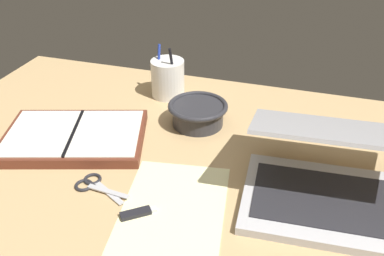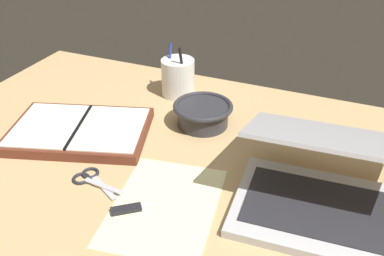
# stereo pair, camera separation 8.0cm
# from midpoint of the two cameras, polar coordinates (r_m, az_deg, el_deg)

# --- Properties ---
(desk_top) EXTENTS (1.40, 1.00, 0.02)m
(desk_top) POSITION_cam_midpoint_polar(r_m,az_deg,el_deg) (0.95, 0.28, -6.73)
(desk_top) COLOR tan
(desk_top) RESTS_ON ground
(laptop) EXTENTS (0.36, 0.34, 0.18)m
(laptop) POSITION_cam_midpoint_polar(r_m,az_deg,el_deg) (0.89, 20.21, -7.33)
(laptop) COLOR #B7B7BC
(laptop) RESTS_ON desk_top
(bowl) EXTENTS (0.16, 0.16, 0.06)m
(bowl) POSITION_cam_midpoint_polar(r_m,az_deg,el_deg) (1.11, 3.54, 1.93)
(bowl) COLOR #2D2D33
(bowl) RESTS_ON desk_top
(pen_cup) EXTENTS (0.10, 0.10, 0.16)m
(pen_cup) POSITION_cam_midpoint_polar(r_m,az_deg,el_deg) (1.25, -0.03, 6.72)
(pen_cup) COLOR white
(pen_cup) RESTS_ON desk_top
(planner) EXTENTS (0.39, 0.32, 0.03)m
(planner) POSITION_cam_midpoint_polar(r_m,az_deg,el_deg) (1.10, -12.75, -0.39)
(planner) COLOR brown
(planner) RESTS_ON desk_top
(scissors) EXTENTS (0.13, 0.08, 0.01)m
(scissors) POSITION_cam_midpoint_polar(r_m,az_deg,el_deg) (0.95, -11.09, -6.68)
(scissors) COLOR #B7B7BC
(scissors) RESTS_ON desk_top
(paper_sheet_front) EXTENTS (0.24, 0.31, 0.00)m
(paper_sheet_front) POSITION_cam_midpoint_polar(r_m,az_deg,el_deg) (0.87, -0.97, -10.40)
(paper_sheet_front) COLOR #F4EFB2
(paper_sheet_front) RESTS_ON desk_top
(usb_drive) EXTENTS (0.07, 0.06, 0.01)m
(usb_drive) POSITION_cam_midpoint_polar(r_m,az_deg,el_deg) (0.86, -5.92, -10.82)
(usb_drive) COLOR black
(usb_drive) RESTS_ON desk_top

